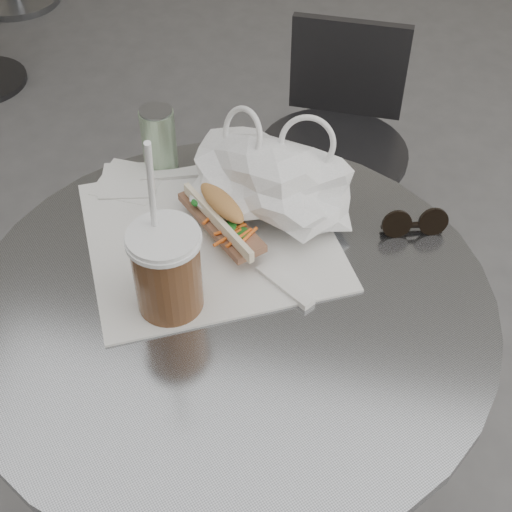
% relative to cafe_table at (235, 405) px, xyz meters
% --- Properties ---
extents(cafe_table, '(0.76, 0.76, 0.74)m').
position_rel_cafe_table_xyz_m(cafe_table, '(0.00, 0.00, 0.00)').
color(cafe_table, slate).
rests_on(cafe_table, ground).
extents(chair_far, '(0.37, 0.37, 0.70)m').
position_rel_cafe_table_xyz_m(chair_far, '(0.06, 0.82, -0.15)').
color(chair_far, '#29292B').
rests_on(chair_far, ground).
extents(sandwich_paper, '(0.50, 0.49, 0.00)m').
position_rel_cafe_table_xyz_m(sandwich_paper, '(-0.06, 0.12, 0.28)').
color(sandwich_paper, white).
rests_on(sandwich_paper, cafe_table).
extents(banh_mi, '(0.21, 0.21, 0.07)m').
position_rel_cafe_table_xyz_m(banh_mi, '(-0.04, 0.12, 0.31)').
color(banh_mi, tan).
rests_on(banh_mi, sandwich_paper).
extents(iced_coffee, '(0.10, 0.10, 0.29)m').
position_rel_cafe_table_xyz_m(iced_coffee, '(-0.08, -0.03, 0.35)').
color(iced_coffee, brown).
rests_on(iced_coffee, cafe_table).
extents(sunglasses, '(0.10, 0.05, 0.05)m').
position_rel_cafe_table_xyz_m(sunglasses, '(0.25, 0.20, 0.29)').
color(sunglasses, black).
rests_on(sunglasses, cafe_table).
extents(plastic_bag, '(0.29, 0.26, 0.12)m').
position_rel_cafe_table_xyz_m(plastic_bag, '(0.02, 0.20, 0.34)').
color(plastic_bag, white).
rests_on(plastic_bag, cafe_table).
extents(napkin_stack, '(0.11, 0.11, 0.01)m').
position_rel_cafe_table_xyz_m(napkin_stack, '(-0.23, 0.21, 0.28)').
color(napkin_stack, white).
rests_on(napkin_stack, cafe_table).
extents(drink_can, '(0.06, 0.06, 0.11)m').
position_rel_cafe_table_xyz_m(drink_can, '(-0.19, 0.27, 0.33)').
color(drink_can, '#609456').
rests_on(drink_can, cafe_table).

